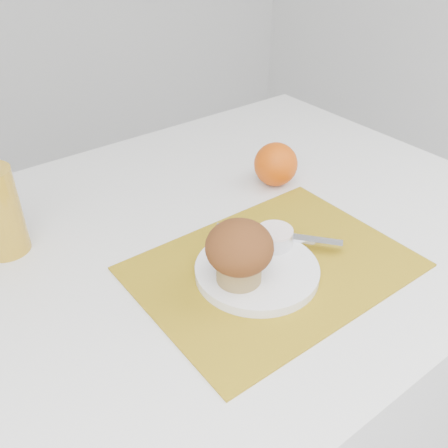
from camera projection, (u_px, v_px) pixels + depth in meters
table at (192, 387)px, 1.02m from camera, size 1.20×0.80×0.75m
placemat at (273, 267)px, 0.75m from camera, size 0.40×0.30×0.00m
plate at (257, 270)px, 0.73m from camera, size 0.23×0.23×0.01m
ramekin at (275, 238)px, 0.77m from camera, size 0.06×0.06×0.02m
cream at (275, 231)px, 0.76m from camera, size 0.07×0.07×0.01m
raspberry_near at (247, 246)px, 0.75m from camera, size 0.02×0.02×0.02m
raspberry_far at (261, 245)px, 0.76m from camera, size 0.02×0.02×0.02m
butter_knife at (278, 235)px, 0.79m from camera, size 0.14×0.17×0.01m
orange at (276, 164)px, 0.94m from camera, size 0.08×0.08×0.08m
muffin at (239, 251)px, 0.68m from camera, size 0.09×0.09×0.09m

